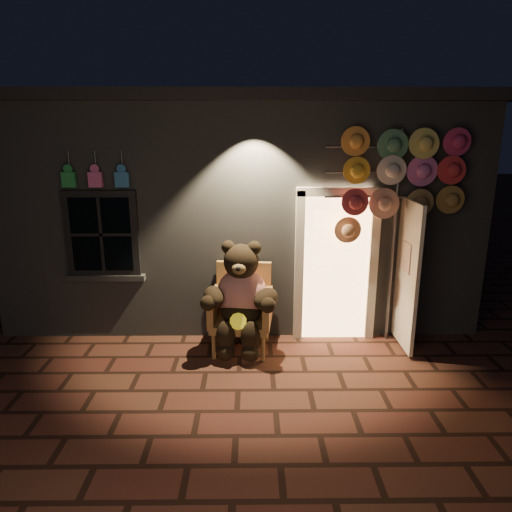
{
  "coord_description": "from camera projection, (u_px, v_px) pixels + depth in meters",
  "views": [
    {
      "loc": [
        0.16,
        -4.72,
        2.88
      ],
      "look_at": [
        0.22,
        1.0,
        1.35
      ],
      "focal_mm": 32.0,
      "sensor_mm": 36.0,
      "label": 1
    }
  ],
  "objects": [
    {
      "name": "shop_building",
      "position": [
        243.0,
        196.0,
        8.7
      ],
      "size": [
        7.3,
        5.95,
        3.51
      ],
      "color": "slate",
      "rests_on": "ground"
    },
    {
      "name": "wicker_armchair",
      "position": [
        242.0,
        307.0,
        6.25
      ],
      "size": [
        0.88,
        0.81,
        1.17
      ],
      "rotation": [
        0.0,
        0.0,
        -0.11
      ],
      "color": "#A4813F",
      "rests_on": "ground"
    },
    {
      "name": "hat_rack",
      "position": [
        399.0,
        179.0,
        5.95
      ],
      "size": [
        1.85,
        0.22,
        2.97
      ],
      "color": "#59595E",
      "rests_on": "ground"
    },
    {
      "name": "ground",
      "position": [
        238.0,
        390.0,
        5.3
      ],
      "size": [
        60.0,
        60.0,
        0.0
      ],
      "primitive_type": "plane",
      "color": "#512D1F",
      "rests_on": "ground"
    },
    {
      "name": "teddy_bear",
      "position": [
        241.0,
        298.0,
        6.06
      ],
      "size": [
        1.09,
        0.89,
        1.5
      ],
      "rotation": [
        0.0,
        0.0,
        -0.11
      ],
      "color": "red",
      "rests_on": "ground"
    }
  ]
}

